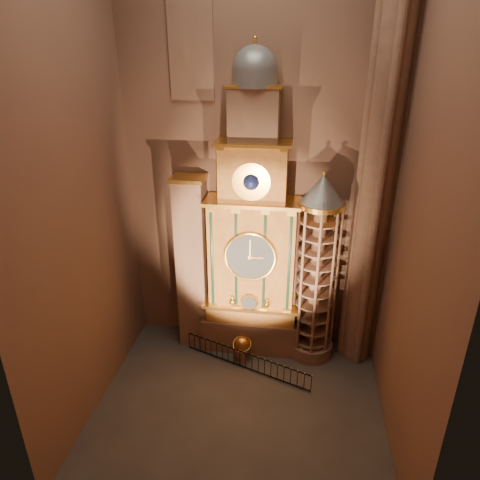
% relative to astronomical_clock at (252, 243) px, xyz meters
% --- Properties ---
extents(floor, '(14.00, 14.00, 0.00)m').
position_rel_astronomical_clock_xyz_m(floor, '(0.00, -4.96, -6.68)').
color(floor, '#383330').
rests_on(floor, ground).
extents(wall_back, '(22.00, 0.00, 22.00)m').
position_rel_astronomical_clock_xyz_m(wall_back, '(0.00, 1.04, 4.32)').
color(wall_back, brown).
rests_on(wall_back, floor).
extents(wall_left, '(0.00, 22.00, 22.00)m').
position_rel_astronomical_clock_xyz_m(wall_left, '(-7.00, -4.96, 4.32)').
color(wall_left, brown).
rests_on(wall_left, floor).
extents(wall_right, '(0.00, 22.00, 22.00)m').
position_rel_astronomical_clock_xyz_m(wall_right, '(7.00, -4.96, 4.32)').
color(wall_right, brown).
rests_on(wall_right, floor).
extents(astronomical_clock, '(5.60, 2.41, 16.70)m').
position_rel_astronomical_clock_xyz_m(astronomical_clock, '(0.00, 0.00, 0.00)').
color(astronomical_clock, '#8C634C').
rests_on(astronomical_clock, floor).
extents(portrait_tower, '(1.80, 1.60, 10.20)m').
position_rel_astronomical_clock_xyz_m(portrait_tower, '(-3.40, 0.02, -1.53)').
color(portrait_tower, '#8C634C').
rests_on(portrait_tower, floor).
extents(stair_turret, '(2.50, 2.50, 10.80)m').
position_rel_astronomical_clock_xyz_m(stair_turret, '(3.50, -0.26, -1.41)').
color(stair_turret, '#8C634C').
rests_on(stair_turret, floor).
extents(gothic_pier, '(2.04, 2.04, 22.00)m').
position_rel_astronomical_clock_xyz_m(gothic_pier, '(6.10, 0.04, 4.32)').
color(gothic_pier, '#8C634C').
rests_on(gothic_pier, floor).
extents(stained_glass_window, '(2.20, 0.14, 5.20)m').
position_rel_astronomical_clock_xyz_m(stained_glass_window, '(-3.20, 0.95, 9.82)').
color(stained_glass_window, navy).
rests_on(stained_glass_window, wall_back).
extents(celestial_globe, '(1.15, 1.09, 1.53)m').
position_rel_astronomical_clock_xyz_m(celestial_globe, '(-0.34, -1.54, -5.76)').
color(celestial_globe, '#8C634C').
rests_on(celestial_globe, floor).
extents(iron_railing, '(7.10, 2.71, 1.03)m').
position_rel_astronomical_clock_xyz_m(iron_railing, '(-0.03, -2.25, -6.12)').
color(iron_railing, black).
rests_on(iron_railing, floor).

